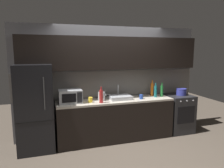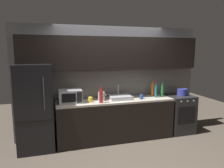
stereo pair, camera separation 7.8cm
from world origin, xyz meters
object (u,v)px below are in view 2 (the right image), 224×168
at_px(kettle, 101,96).
at_px(mug_yellow, 90,100).
at_px(oven_range, 179,114).
at_px(microwave, 70,96).
at_px(mug_blue, 141,97).
at_px(wine_bottle_teal, 156,91).
at_px(wine_bottle_orange, 152,89).
at_px(refrigerator, 35,108).
at_px(wine_bottle_green, 162,91).
at_px(wine_bottle_red, 101,96).
at_px(cooking_pot, 182,92).

bearing_deg(kettle, mug_yellow, -160.41).
xyz_separation_m(oven_range, microwave, (-2.57, 0.02, 0.58)).
bearing_deg(mug_blue, wine_bottle_teal, 11.34).
bearing_deg(oven_range, kettle, 179.38).
bearing_deg(wine_bottle_orange, refrigerator, -176.90).
bearing_deg(oven_range, mug_blue, -174.44).
xyz_separation_m(kettle, wine_bottle_green, (1.43, -0.04, 0.04)).
distance_m(refrigerator, wine_bottle_red, 1.31).
xyz_separation_m(mug_blue, mug_yellow, (-1.13, 0.03, 0.00)).
relative_size(oven_range, mug_blue, 9.25).
distance_m(oven_range, wine_bottle_orange, 0.90).
distance_m(microwave, mug_yellow, 0.42).
relative_size(refrigerator, oven_range, 1.89).
bearing_deg(wine_bottle_teal, refrigerator, 179.48).
height_order(wine_bottle_green, wine_bottle_red, wine_bottle_red).
distance_m(wine_bottle_green, mug_blue, 0.57).
relative_size(refrigerator, microwave, 3.70).
bearing_deg(wine_bottle_green, wine_bottle_red, -173.88).
distance_m(kettle, wine_bottle_teal, 1.27).
xyz_separation_m(refrigerator, wine_bottle_red, (1.28, -0.18, 0.19)).
relative_size(microwave, wine_bottle_green, 1.41).
xyz_separation_m(mug_yellow, cooking_pot, (2.23, 0.07, 0.03)).
height_order(oven_range, mug_blue, mug_blue).
xyz_separation_m(wine_bottle_red, mug_yellow, (-0.20, 0.10, -0.08)).
relative_size(kettle, wine_bottle_green, 0.64).
distance_m(wine_bottle_teal, wine_bottle_orange, 0.17).
height_order(mug_yellow, cooking_pot, cooking_pot).
xyz_separation_m(microwave, mug_blue, (1.53, -0.12, -0.09)).
height_order(wine_bottle_teal, cooking_pot, wine_bottle_teal).
relative_size(refrigerator, cooking_pot, 7.12).
distance_m(microwave, kettle, 0.66).
distance_m(oven_range, kettle, 1.99).
bearing_deg(wine_bottle_green, wine_bottle_teal, -177.47).
xyz_separation_m(kettle, cooking_pot, (1.97, -0.02, -0.01)).
relative_size(kettle, mug_blue, 2.16).
relative_size(microwave, mug_blue, 4.73).
xyz_separation_m(wine_bottle_teal, mug_blue, (-0.40, -0.08, -0.09)).
height_order(microwave, kettle, microwave).
bearing_deg(refrigerator, microwave, 1.55).
bearing_deg(wine_bottle_red, wine_bottle_teal, 6.57).
bearing_deg(cooking_pot, mug_yellow, -178.13).
height_order(refrigerator, wine_bottle_teal, refrigerator).
xyz_separation_m(wine_bottle_teal, cooking_pot, (0.71, 0.02, -0.06)).
bearing_deg(mug_blue, refrigerator, 177.33).
xyz_separation_m(refrigerator, wine_bottle_teal, (2.60, -0.02, 0.19)).
bearing_deg(microwave, wine_bottle_red, -17.98).
distance_m(oven_range, mug_blue, 1.16).
bearing_deg(kettle, oven_range, -0.62).
bearing_deg(cooking_pot, wine_bottle_orange, 168.78).
xyz_separation_m(kettle, wine_bottle_orange, (1.26, 0.12, 0.06)).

